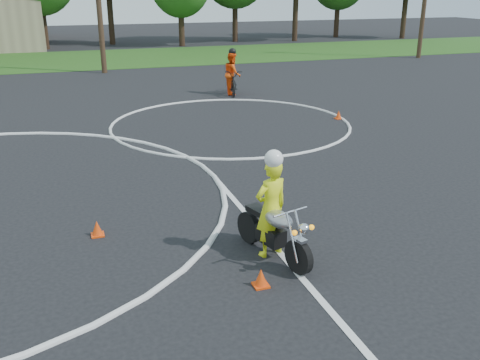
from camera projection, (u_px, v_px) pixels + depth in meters
name	position (u px, v px, depth m)	size (l,w,h in m)	color
grass_strip	(12.00, 62.00, 32.68)	(120.00, 10.00, 0.02)	#1E4714
course_markings	(50.00, 176.00, 13.16)	(19.05, 19.05, 0.12)	silver
primary_motorcycle	(274.00, 231.00, 9.08)	(0.79, 1.92, 1.03)	black
rider_primary_grp	(271.00, 205.00, 9.05)	(0.72, 0.58, 1.92)	#E8F419
rider_second_grp	(232.00, 78.00, 22.89)	(1.14, 2.14, 1.96)	black
traffic_cones	(121.00, 222.00, 10.29)	(14.83, 12.60, 0.30)	#F1430C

